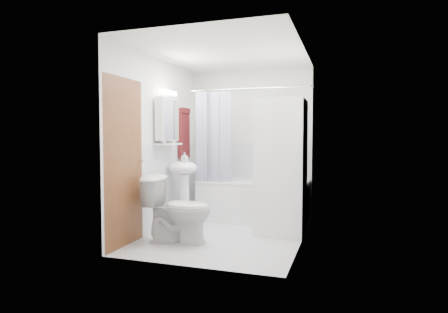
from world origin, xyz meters
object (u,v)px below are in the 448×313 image
(sink, at_px, (183,178))
(toilet, at_px, (178,210))
(washer_dryer, at_px, (281,167))
(bathtub, at_px, (254,198))

(sink, height_order, toilet, sink)
(sink, height_order, washer_dryer, washer_dryer)
(bathtub, height_order, washer_dryer, washer_dryer)
(washer_dryer, bearing_deg, sink, -179.55)
(washer_dryer, bearing_deg, bathtub, 130.77)
(washer_dryer, xyz_separation_m, toilet, (-1.13, -0.84, -0.50))
(washer_dryer, bearing_deg, toilet, -143.28)
(sink, distance_m, washer_dryer, 1.44)
(toilet, bearing_deg, sink, 14.09)
(bathtub, xyz_separation_m, sink, (-0.91, -0.62, 0.36))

